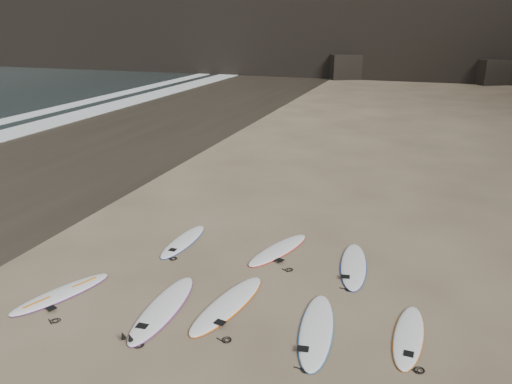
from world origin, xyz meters
TOP-DOWN VIEW (x-y plane):
  - ground at (0.00, 0.00)m, footprint 240.00×240.00m
  - wet_sand at (-13.00, 10.00)m, footprint 12.00×200.00m
  - surfboard_0 at (-4.62, -0.74)m, footprint 1.42×2.44m
  - surfboard_1 at (-2.16, -0.55)m, footprint 0.80×2.82m
  - surfboard_2 at (-0.90, 0.04)m, footprint 1.12×2.79m
  - surfboard_3 at (1.12, -0.25)m, footprint 0.97×2.72m
  - surfboard_4 at (2.87, 0.14)m, footprint 0.63×2.26m
  - surfboard_5 at (-3.29, 2.67)m, footprint 0.61×2.33m
  - surfboard_6 at (-0.63, 3.00)m, footprint 1.38×2.52m
  - surfboard_7 at (1.41, 2.74)m, footprint 0.94×2.63m

SIDE VIEW (x-z plane):
  - ground at x=0.00m, z-range 0.00..0.00m
  - wet_sand at x=-13.00m, z-range 0.00..0.01m
  - surfboard_4 at x=2.87m, z-range 0.00..0.08m
  - surfboard_5 at x=-3.29m, z-range 0.00..0.08m
  - surfboard_0 at x=-4.62m, z-range 0.00..0.09m
  - surfboard_6 at x=-0.63m, z-range 0.00..0.09m
  - surfboard_7 at x=1.41m, z-range 0.00..0.09m
  - surfboard_3 at x=1.12m, z-range 0.00..0.10m
  - surfboard_2 at x=-0.90m, z-range 0.00..0.10m
  - surfboard_1 at x=-2.16m, z-range 0.00..0.10m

